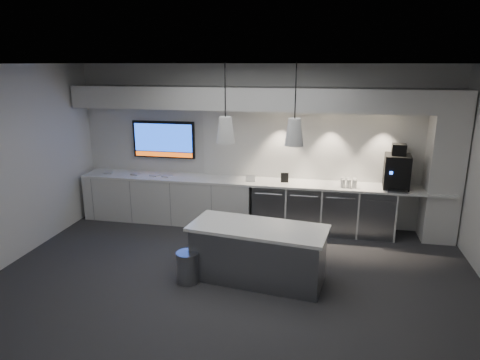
% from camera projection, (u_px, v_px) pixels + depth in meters
% --- Properties ---
extents(floor, '(7.00, 7.00, 0.00)m').
position_uv_depth(floor, '(233.00, 281.00, 6.10)').
color(floor, '#2B2B2E').
rests_on(floor, ground).
extents(ceiling, '(7.00, 7.00, 0.00)m').
position_uv_depth(ceiling, '(231.00, 64.00, 5.30)').
color(ceiling, black).
rests_on(ceiling, wall_back).
extents(wall_back, '(7.00, 0.00, 7.00)m').
position_uv_depth(wall_back, '(260.00, 146.00, 8.06)').
color(wall_back, silver).
rests_on(wall_back, floor).
extents(wall_front, '(7.00, 0.00, 7.00)m').
position_uv_depth(wall_front, '(164.00, 264.00, 3.34)').
color(wall_front, silver).
rests_on(wall_front, floor).
extents(wall_left, '(0.00, 7.00, 7.00)m').
position_uv_depth(wall_left, '(2.00, 168.00, 6.36)').
color(wall_left, silver).
rests_on(wall_left, floor).
extents(back_counter, '(6.80, 0.65, 0.04)m').
position_uv_depth(back_counter, '(257.00, 182.00, 7.92)').
color(back_counter, white).
rests_on(back_counter, left_base_cabinets).
extents(left_base_cabinets, '(3.30, 0.63, 0.86)m').
position_uv_depth(left_base_cabinets, '(169.00, 199.00, 8.37)').
color(left_base_cabinets, silver).
rests_on(left_base_cabinets, floor).
extents(fridge_unit_a, '(0.60, 0.61, 0.85)m').
position_uv_depth(fridge_unit_a, '(270.00, 206.00, 8.00)').
color(fridge_unit_a, gray).
rests_on(fridge_unit_a, floor).
extents(fridge_unit_b, '(0.60, 0.61, 0.85)m').
position_uv_depth(fridge_unit_b, '(304.00, 208.00, 7.88)').
color(fridge_unit_b, gray).
rests_on(fridge_unit_b, floor).
extents(fridge_unit_c, '(0.60, 0.61, 0.85)m').
position_uv_depth(fridge_unit_c, '(339.00, 210.00, 7.76)').
color(fridge_unit_c, gray).
rests_on(fridge_unit_c, floor).
extents(fridge_unit_d, '(0.60, 0.61, 0.85)m').
position_uv_depth(fridge_unit_d, '(375.00, 212.00, 7.64)').
color(fridge_unit_d, gray).
rests_on(fridge_unit_d, floor).
extents(backsplash, '(4.60, 0.03, 1.30)m').
position_uv_depth(backsplash, '(325.00, 146.00, 7.81)').
color(backsplash, silver).
rests_on(backsplash, wall_back).
extents(soffit, '(6.90, 0.60, 0.40)m').
position_uv_depth(soffit, '(258.00, 99.00, 7.54)').
color(soffit, silver).
rests_on(soffit, wall_back).
extents(column, '(0.55, 0.55, 2.60)m').
position_uv_depth(column, '(444.00, 167.00, 7.23)').
color(column, silver).
rests_on(column, floor).
extents(wall_tv, '(1.25, 0.07, 0.72)m').
position_uv_depth(wall_tv, '(164.00, 140.00, 8.35)').
color(wall_tv, black).
rests_on(wall_tv, wall_back).
extents(island, '(2.01, 1.08, 0.81)m').
position_uv_depth(island, '(258.00, 253.00, 6.06)').
color(island, gray).
rests_on(island, floor).
extents(bin, '(0.33, 0.33, 0.45)m').
position_uv_depth(bin, '(188.00, 267.00, 6.03)').
color(bin, gray).
rests_on(bin, floor).
extents(coffee_machine, '(0.46, 0.63, 0.78)m').
position_uv_depth(coffee_machine, '(397.00, 170.00, 7.40)').
color(coffee_machine, black).
rests_on(coffee_machine, back_counter).
extents(sign_black, '(0.14, 0.04, 0.18)m').
position_uv_depth(sign_black, '(285.00, 178.00, 7.78)').
color(sign_black, black).
rests_on(sign_black, back_counter).
extents(sign_white, '(0.18, 0.02, 0.14)m').
position_uv_depth(sign_white, '(250.00, 178.00, 7.83)').
color(sign_white, white).
rests_on(sign_white, back_counter).
extents(cup_cluster, '(0.28, 0.18, 0.15)m').
position_uv_depth(cup_cluster, '(349.00, 183.00, 7.50)').
color(cup_cluster, silver).
rests_on(cup_cluster, back_counter).
extents(tray_a, '(0.20, 0.20, 0.02)m').
position_uv_depth(tray_a, '(108.00, 173.00, 8.44)').
color(tray_a, '#B6B6B6').
rests_on(tray_a, back_counter).
extents(tray_b, '(0.18, 0.18, 0.02)m').
position_uv_depth(tray_b, '(136.00, 174.00, 8.34)').
color(tray_b, '#B6B6B6').
rests_on(tray_b, back_counter).
extents(tray_c, '(0.19, 0.19, 0.02)m').
position_uv_depth(tray_c, '(155.00, 175.00, 8.25)').
color(tray_c, '#B6B6B6').
rests_on(tray_c, back_counter).
extents(tray_d, '(0.20, 0.20, 0.02)m').
position_uv_depth(tray_d, '(167.00, 176.00, 8.20)').
color(tray_d, '#B6B6B6').
rests_on(tray_d, back_counter).
extents(pendant_left, '(0.25, 0.25, 1.05)m').
position_uv_depth(pendant_left, '(226.00, 130.00, 5.68)').
color(pendant_left, silver).
rests_on(pendant_left, ceiling).
extents(pendant_right, '(0.25, 0.25, 1.05)m').
position_uv_depth(pendant_right, '(294.00, 132.00, 5.51)').
color(pendant_right, silver).
rests_on(pendant_right, ceiling).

